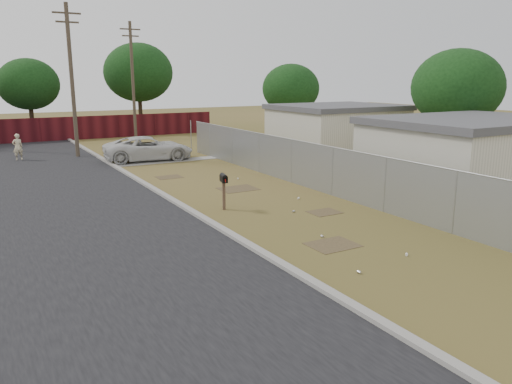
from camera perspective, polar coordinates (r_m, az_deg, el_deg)
ground at (r=19.12m, az=1.32°, el=-1.44°), size 120.00×120.00×0.00m
street at (r=24.53m, az=-22.59°, el=0.82°), size 15.10×60.00×0.12m
chainlink_fence at (r=21.49m, az=7.06°, el=2.25°), size 0.10×27.06×2.02m
privacy_fence at (r=41.19m, az=-24.82°, el=6.40°), size 30.00×0.12×1.80m
utility_poles at (r=37.00m, az=-21.06°, el=12.02°), size 12.60×8.24×9.00m
houses at (r=27.25m, az=15.63°, el=5.75°), size 9.30×17.24×3.10m
horizon_trees at (r=40.77m, az=-15.33°, el=12.33°), size 33.32×31.94×7.78m
mailbox at (r=18.19m, az=-3.71°, el=1.22°), size 0.32×0.59×1.34m
pickup_truck at (r=29.91m, az=-12.19°, el=4.89°), size 5.32×2.85×1.42m
pedestrian at (r=32.49m, az=-25.58°, el=4.66°), size 0.63×0.48×1.56m
scattered_litter at (r=17.27m, az=6.03°, el=-2.96°), size 3.20×12.01×0.07m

